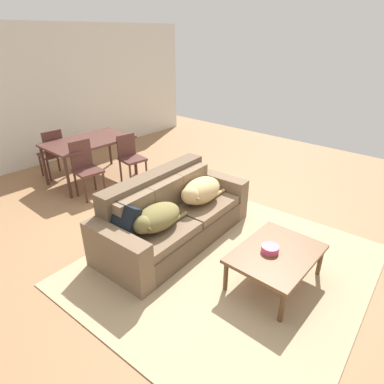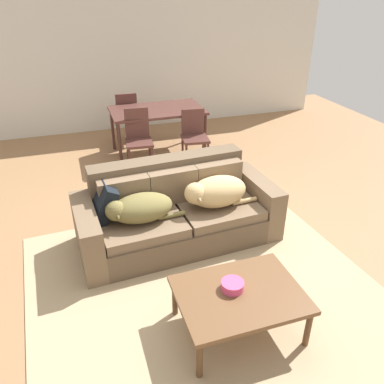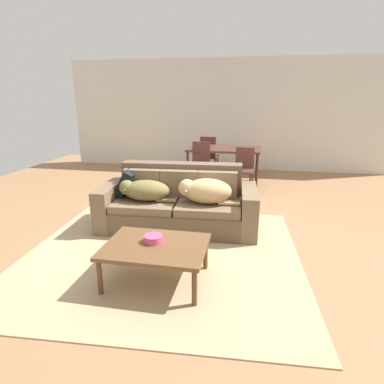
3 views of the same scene
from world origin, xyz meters
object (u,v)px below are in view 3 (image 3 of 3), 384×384
Objects in this scene: dog_on_right_cushion at (205,191)px; couch at (179,204)px; bowl_on_coffee_table at (153,239)px; throw_pillow_by_left_arm at (126,183)px; dining_chair_far_left at (209,154)px; dining_chair_near_left at (200,163)px; dining_table at (224,151)px; coffee_table at (156,249)px; dog_on_left_cushion at (144,190)px; dining_chair_near_right at (244,168)px.

couch is at bearing 155.07° from dog_on_right_cushion.
throw_pillow_by_left_arm is at bearing 121.09° from bowl_on_coffee_table.
couch is 2.41× the size of dining_chair_far_left.
bowl_on_coffee_table is 4.51m from dining_chair_far_left.
dining_chair_far_left is at bearing 94.31° from dining_chair_near_left.
couch is 1.97m from dining_chair_near_left.
dining_table is (0.40, 2.49, 0.37)m from couch.
dog_on_right_cushion is 0.83× the size of coffee_table.
throw_pillow_by_left_arm is at bearing 78.55° from dining_chair_far_left.
bowl_on_coffee_table is at bearing -90.78° from couch.
coffee_table is (0.55, -1.28, -0.20)m from dog_on_left_cushion.
dining_chair_far_left is (0.02, 1.14, -0.01)m from dining_chair_near_left.
bowl_on_coffee_table is at bearing -83.15° from dining_chair_near_left.
bowl_on_coffee_table is 0.20× the size of dining_chair_near_left.
dining_chair_near_right is (1.28, 2.07, -0.08)m from dog_on_left_cushion.
dog_on_right_cushion is 0.96× the size of dining_chair_near_right.
dog_on_left_cushion is 3.32m from dining_chair_far_left.
dog_on_right_cushion is (0.84, 0.04, 0.03)m from dog_on_left_cushion.
dog_on_left_cushion is 0.98× the size of dog_on_right_cushion.
dog_on_right_cushion is 0.88× the size of dining_chair_near_left.
dining_table is 0.78m from dining_chair_near_right.
bowl_on_coffee_table is 3.37m from dining_chair_near_left.
dog_on_left_cushion is at bearing 85.07° from dining_chair_far_left.
coffee_table is at bearing -70.16° from dog_on_left_cushion.
couch is 0.54m from dog_on_left_cushion.
dining_chair_near_right is (1.62, 1.88, -0.11)m from throw_pillow_by_left_arm.
throw_pillow_by_left_arm reaches higher than dog_on_right_cushion.
couch is 0.83m from throw_pillow_by_left_arm.
throw_pillow_by_left_arm is (-0.34, 0.19, 0.03)m from dog_on_left_cushion.
couch reaches higher than dining_table.
dining_chair_far_left is (-0.41, 3.25, -0.09)m from dog_on_right_cushion.
dining_table is at bearing 85.77° from coffee_table.
dog_on_left_cushion is 1.32m from bowl_on_coffee_table.
coffee_table is (-0.29, -1.31, -0.23)m from dog_on_right_cushion.
dining_table is at bearing 69.05° from dog_on_left_cushion.
throw_pillow_by_left_arm is (-0.78, 0.00, 0.28)m from couch.
dining_chair_far_left is (-0.01, 3.10, 0.18)m from couch.
dining_chair_near_left is at bearing -178.23° from dining_chair_near_right.
dog_on_left_cushion reaches higher than bowl_on_coffee_table.
couch is at bearing 20.01° from dog_on_left_cushion.
dining_chair_far_left is at bearing 86.68° from couch.
bowl_on_coffee_table is at bearing -58.91° from throw_pillow_by_left_arm.
dining_chair_far_left reaches higher than dog_on_left_cushion.
throw_pillow_by_left_arm is at bearing 121.19° from coffee_table.
throw_pillow_by_left_arm is (-1.18, 0.16, 0.01)m from dog_on_right_cushion.
dining_table is (0.29, 3.95, 0.33)m from coffee_table.
throw_pillow_by_left_arm is 2.11× the size of bowl_on_coffee_table.
dining_chair_far_left is (0.77, 3.10, -0.09)m from throw_pillow_by_left_arm.
dining_chair_far_left is (-0.08, 4.51, 0.07)m from bowl_on_coffee_table.
dining_chair_far_left reaches higher than couch.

